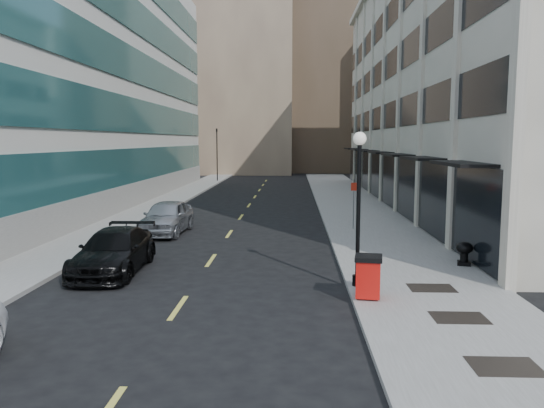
# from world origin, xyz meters

# --- Properties ---
(ground) EXTENTS (160.00, 160.00, 0.00)m
(ground) POSITION_xyz_m (0.00, 0.00, 0.00)
(ground) COLOR black
(ground) RESTS_ON ground
(sidewalk_right) EXTENTS (5.00, 80.00, 0.15)m
(sidewalk_right) POSITION_xyz_m (7.50, 20.00, 0.07)
(sidewalk_right) COLOR gray
(sidewalk_right) RESTS_ON ground
(sidewalk_left) EXTENTS (3.00, 80.00, 0.15)m
(sidewalk_left) POSITION_xyz_m (-6.50, 20.00, 0.07)
(sidewalk_left) COLOR gray
(sidewalk_left) RESTS_ON ground
(building_right) EXTENTS (15.30, 46.50, 18.25)m
(building_right) POSITION_xyz_m (16.94, 26.99, 8.99)
(building_right) COLOR beige
(building_right) RESTS_ON ground
(building_left) EXTENTS (16.14, 46.00, 20.00)m
(building_left) POSITION_xyz_m (-15.95, 27.00, 9.99)
(building_left) COLOR silver
(building_left) RESTS_ON ground
(skyline_tan_near) EXTENTS (14.00, 18.00, 28.00)m
(skyline_tan_near) POSITION_xyz_m (-4.00, 68.00, 14.00)
(skyline_tan_near) COLOR #9C8566
(skyline_tan_near) RESTS_ON ground
(skyline_brown) EXTENTS (12.00, 16.00, 34.00)m
(skyline_brown) POSITION_xyz_m (8.00, 72.00, 17.00)
(skyline_brown) COLOR brown
(skyline_brown) RESTS_ON ground
(skyline_tan_far) EXTENTS (12.00, 14.00, 22.00)m
(skyline_tan_far) POSITION_xyz_m (-14.00, 78.00, 11.00)
(skyline_tan_far) COLOR #9C8566
(skyline_tan_far) RESTS_ON ground
(skyline_stone) EXTENTS (10.00, 14.00, 20.00)m
(skyline_stone) POSITION_xyz_m (18.00, 66.00, 10.00)
(skyline_stone) COLOR beige
(skyline_stone) RESTS_ON ground
(grate_near) EXTENTS (1.40, 1.00, 0.01)m
(grate_near) POSITION_xyz_m (7.60, -2.00, 0.15)
(grate_near) COLOR black
(grate_near) RESTS_ON sidewalk_right
(grate_mid) EXTENTS (1.40, 1.00, 0.01)m
(grate_mid) POSITION_xyz_m (7.60, 1.00, 0.15)
(grate_mid) COLOR black
(grate_mid) RESTS_ON sidewalk_right
(grate_far) EXTENTS (1.40, 1.00, 0.01)m
(grate_far) POSITION_xyz_m (7.60, 3.80, 0.15)
(grate_far) COLOR black
(grate_far) RESTS_ON sidewalk_right
(road_centerline) EXTENTS (0.15, 68.20, 0.01)m
(road_centerline) POSITION_xyz_m (0.00, 17.00, 0.01)
(road_centerline) COLOR #D8CC4C
(road_centerline) RESTS_ON ground
(traffic_signal) EXTENTS (0.66, 0.66, 6.98)m
(traffic_signal) POSITION_xyz_m (-5.50, 48.00, 5.72)
(traffic_signal) COLOR black
(traffic_signal) RESTS_ON ground
(car_black_pickup) EXTENTS (2.28, 5.33, 1.53)m
(car_black_pickup) POSITION_xyz_m (-3.20, 6.00, 0.77)
(car_black_pickup) COLOR black
(car_black_pickup) RESTS_ON ground
(car_silver_sedan) EXTENTS (2.22, 5.09, 1.71)m
(car_silver_sedan) POSITION_xyz_m (-3.20, 14.00, 0.85)
(car_silver_sedan) COLOR #93969B
(car_silver_sedan) RESTS_ON ground
(trash_bin) EXTENTS (0.89, 0.93, 1.27)m
(trash_bin) POSITION_xyz_m (5.46, 2.66, 0.83)
(trash_bin) COLOR red
(trash_bin) RESTS_ON sidewalk_right
(lamppost) EXTENTS (0.41, 0.41, 4.97)m
(lamppost) POSITION_xyz_m (5.30, 4.00, 3.07)
(lamppost) COLOR black
(lamppost) RESTS_ON sidewalk_right
(sign_post) EXTENTS (0.30, 0.07, 2.59)m
(sign_post) POSITION_xyz_m (6.40, 14.99, 1.80)
(sign_post) COLOR slate
(sign_post) RESTS_ON sidewalk_right
(urn_planter) EXTENTS (0.62, 0.62, 0.87)m
(urn_planter) POSITION_xyz_m (9.60, 6.99, 0.68)
(urn_planter) COLOR black
(urn_planter) RESTS_ON sidewalk_right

